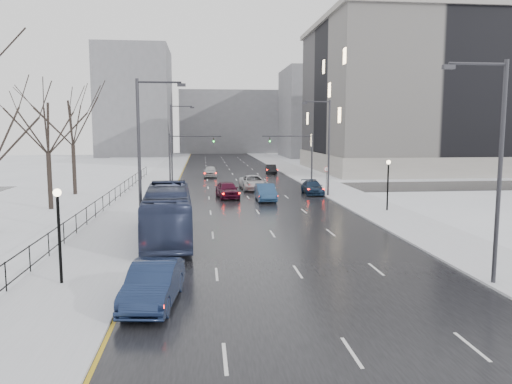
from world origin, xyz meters
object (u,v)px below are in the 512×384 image
object	(u,v)px
lamppost_r_mid	(388,178)
bus	(168,213)
streetlight_l_far	(173,141)
sedan_right_near	(265,192)
sedan_center_near	(227,190)
sedan_right_cross	(253,183)
streetlight_r_near	(496,162)
tree_park_d	(51,210)
sedan_right_distant	(271,169)
streetlight_r_mid	(327,143)
no_uturn_sign	(326,171)
sedan_left_near	(153,284)
mast_signal_right	(303,154)
lamppost_l	(59,222)
streetlight_l_near	(143,153)
sedan_center_far	(210,171)
mast_signal_left	(179,154)
sedan_right_far	(312,187)
tree_park_e	(75,195)

from	to	relation	value
lamppost_r_mid	bus	world-z (taller)	lamppost_r_mid
streetlight_l_far	sedan_right_near	size ratio (longest dim) A/B	1.99
sedan_center_near	sedan_right_near	bearing A→B (deg)	-40.70
sedan_right_near	sedan_right_cross	size ratio (longest dim) A/B	0.84
streetlight_r_near	tree_park_d	bearing A→B (deg)	137.25
sedan_right_near	sedan_right_distant	xyz separation A→B (m)	(4.64, 29.62, -0.13)
streetlight_l_far	streetlight_r_mid	bearing A→B (deg)	-36.30
streetlight_r_mid	no_uturn_sign	world-z (taller)	streetlight_r_mid
sedan_center_near	sedan_right_cross	size ratio (longest dim) A/B	0.84
sedan_left_near	sedan_right_distant	distance (m)	59.41
streetlight_r_near	sedan_right_cross	distance (m)	37.54
mast_signal_right	bus	xyz separation A→B (m)	(-14.19, -26.78, -2.39)
streetlight_l_far	sedan_left_near	xyz separation A→B (m)	(1.53, -42.90, -4.74)
lamppost_l	sedan_right_cross	bearing A→B (deg)	70.58
sedan_center_near	sedan_right_cross	world-z (taller)	sedan_center_near
tree_park_d	streetlight_l_near	xyz separation A→B (m)	(9.63, -14.00, 5.62)
no_uturn_sign	sedan_right_near	bearing A→B (deg)	-139.93
sedan_center_far	mast_signal_right	bearing A→B (deg)	-52.04
mast_signal_left	bus	size ratio (longest dim) A/B	0.54
streetlight_l_far	sedan_center_far	world-z (taller)	streetlight_l_far
lamppost_l	no_uturn_sign	world-z (taller)	lamppost_l
streetlight_r_near	streetlight_l_near	distance (m)	19.15
streetlight_r_near	mast_signal_right	distance (m)	38.04
no_uturn_sign	sedan_right_far	world-z (taller)	no_uturn_sign
tree_park_e	lamppost_r_mid	world-z (taller)	tree_park_e
tree_park_e	mast_signal_right	world-z (taller)	tree_park_e
tree_park_e	streetlight_r_near	size ratio (longest dim) A/B	1.35
mast_signal_right	bus	size ratio (longest dim) A/B	0.54
streetlight_r_mid	sedan_right_distant	bearing A→B (deg)	94.30
streetlight_r_mid	sedan_center_near	bearing A→B (deg)	-179.82
mast_signal_left	sedan_right_distant	bearing A→B (deg)	54.89
sedan_right_near	sedan_right_distant	world-z (taller)	sedan_right_near
streetlight_r_mid	mast_signal_right	distance (m)	8.18
sedan_left_near	no_uturn_sign	bearing A→B (deg)	72.09
sedan_center_near	streetlight_l_far	bearing A→B (deg)	110.02
sedan_right_distant	streetlight_l_near	bearing A→B (deg)	-104.37
sedan_right_cross	sedan_center_near	bearing A→B (deg)	-120.42
lamppost_r_mid	sedan_center_far	world-z (taller)	lamppost_r_mid
mast_signal_right	no_uturn_sign	xyz separation A→B (m)	(1.87, -4.00, -1.81)
lamppost_r_mid	sedan_right_near	distance (m)	12.30
sedan_right_far	sedan_center_far	world-z (taller)	sedan_center_far
streetlight_l_far	sedan_right_near	distance (m)	18.04
sedan_center_far	streetlight_r_near	bearing A→B (deg)	-76.12
sedan_center_near	streetlight_l_near	bearing A→B (deg)	-113.40
lamppost_r_mid	sedan_right_cross	distance (m)	19.38
streetlight_r_near	streetlight_l_near	size ratio (longest dim) A/B	1.00
tree_park_d	streetlight_r_mid	bearing A→B (deg)	13.01
streetlight_l_near	bus	size ratio (longest dim) A/B	0.83
streetlight_l_near	sedan_left_near	bearing A→B (deg)	-82.01
tree_park_e	sedan_right_near	bearing A→B (deg)	-18.23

